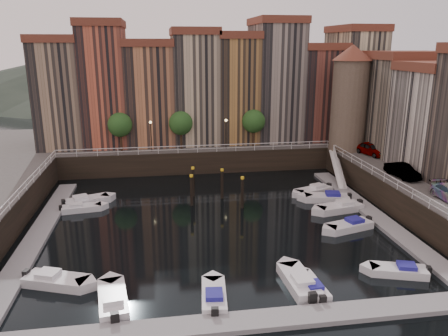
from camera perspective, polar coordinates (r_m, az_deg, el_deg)
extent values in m
plane|color=black|center=(43.68, -1.42, -6.78)|extent=(200.00, 200.00, 0.00)
cube|color=black|center=(67.93, -4.24, 2.80)|extent=(80.00, 20.00, 3.00)
cube|color=gray|center=(43.84, -22.95, -7.77)|extent=(2.00, 28.00, 0.35)
cube|color=gray|center=(47.42, 18.65, -5.55)|extent=(2.00, 28.00, 0.35)
cube|color=gray|center=(28.83, 3.17, -19.41)|extent=(30.00, 2.00, 0.35)
cone|color=#2D382D|center=(152.37, -18.50, 11.38)|extent=(80.00, 80.00, 14.00)
cone|color=#2D382D|center=(150.53, -5.00, 12.84)|extent=(100.00, 100.00, 18.00)
cone|color=#2D382D|center=(156.98, 8.15, 11.76)|extent=(70.00, 70.00, 12.00)
cube|color=#90765C|center=(65.16, -20.39, 8.89)|extent=(6.00, 10.00, 14.00)
cube|color=brown|center=(64.80, -21.04, 15.47)|extent=(6.30, 10.30, 1.00)
cube|color=#B75439|center=(64.15, -15.24, 10.12)|extent=(5.80, 10.00, 16.00)
cube|color=brown|center=(63.94, -15.81, 17.71)|extent=(6.10, 10.30, 1.00)
cube|color=#B27049|center=(63.89, -9.60, 9.30)|extent=(6.50, 10.00, 13.50)
cube|color=brown|center=(63.50, -9.91, 15.81)|extent=(6.80, 10.30, 1.00)
cube|color=tan|center=(64.04, -3.86, 10.18)|extent=(6.20, 10.00, 15.00)
cube|color=brown|center=(63.75, -4.00, 17.35)|extent=(6.50, 10.30, 1.00)
cube|color=#A5763C|center=(64.83, 1.43, 10.05)|extent=(5.60, 10.00, 14.50)
cube|color=brown|center=(64.51, 1.48, 16.92)|extent=(5.90, 10.30, 1.00)
cube|color=gray|center=(66.05, 6.66, 10.93)|extent=(6.40, 10.00, 16.50)
cube|color=brown|center=(65.90, 6.92, 18.53)|extent=(6.70, 10.30, 1.00)
cube|color=brown|center=(68.11, 11.72, 9.38)|extent=(6.00, 10.00, 13.00)
cube|color=brown|center=(67.72, 12.06, 15.27)|extent=(6.30, 10.30, 1.00)
cube|color=beige|center=(70.27, 16.41, 10.29)|extent=(5.90, 10.00, 15.50)
cube|color=brown|center=(70.04, 16.95, 17.01)|extent=(6.20, 10.30, 1.00)
cube|color=gray|center=(61.31, 22.53, 7.35)|extent=(9.00, 8.00, 12.00)
cube|color=brown|center=(60.83, 23.19, 13.40)|extent=(9.30, 8.30, 1.00)
cube|color=beige|center=(54.77, 26.72, 5.45)|extent=(9.00, 8.00, 11.00)
cylinder|color=#6B5B4C|center=(60.48, 15.98, 7.84)|extent=(4.60, 4.60, 12.00)
cone|color=brown|center=(59.98, 16.49, 14.28)|extent=(5.20, 5.20, 2.00)
cylinder|color=black|center=(59.75, -13.29, 3.25)|extent=(0.30, 0.30, 2.40)
sphere|color=#1E4719|center=(59.29, -13.44, 5.52)|extent=(3.20, 3.20, 3.20)
cylinder|color=black|center=(59.62, -5.60, 3.58)|extent=(0.30, 0.30, 2.40)
sphere|color=#1E4719|center=(59.16, -5.66, 5.85)|extent=(3.20, 3.20, 3.20)
cylinder|color=black|center=(60.96, 3.84, 3.89)|extent=(0.30, 0.30, 2.40)
sphere|color=#1E4719|center=(60.50, 3.89, 6.11)|extent=(3.20, 3.20, 3.20)
cylinder|color=black|center=(58.41, -9.49, 3.98)|extent=(0.12, 0.12, 4.00)
sphere|color=#FFD88C|center=(58.04, -9.58, 5.91)|extent=(0.36, 0.36, 0.36)
cylinder|color=black|center=(59.10, 0.27, 4.34)|extent=(0.12, 0.12, 4.00)
sphere|color=#FFD88C|center=(58.73, 0.27, 6.25)|extent=(0.36, 0.36, 0.36)
cube|color=white|center=(57.67, -3.48, 2.95)|extent=(36.00, 0.08, 0.08)
cube|color=white|center=(57.77, -3.47, 2.52)|extent=(36.00, 0.06, 0.06)
cube|color=white|center=(47.09, 21.00, -1.07)|extent=(0.08, 34.00, 0.08)
cube|color=white|center=(47.21, 20.95, -1.59)|extent=(0.06, 34.00, 0.06)
cube|color=white|center=(43.05, -25.81, -3.16)|extent=(0.08, 34.00, 0.08)
cube|color=white|center=(43.19, -25.73, -3.72)|extent=(0.06, 34.00, 0.06)
cube|color=white|center=(56.72, 14.62, -0.06)|extent=(2.78, 8.26, 2.81)
cube|color=white|center=(56.58, 14.65, 0.43)|extent=(1.93, 8.32, 3.65)
cylinder|color=black|center=(47.01, -4.25, -3.19)|extent=(0.32, 0.32, 3.60)
cylinder|color=yellow|center=(46.44, -4.30, -1.03)|extent=(0.36, 0.36, 0.25)
cylinder|color=black|center=(49.87, -4.05, -2.05)|extent=(0.32, 0.32, 3.60)
cylinder|color=yellow|center=(49.33, -4.10, -0.01)|extent=(0.36, 0.36, 0.25)
cylinder|color=black|center=(46.24, 2.40, -3.48)|extent=(0.32, 0.32, 3.60)
cylinder|color=yellow|center=(45.66, 2.43, -1.29)|extent=(0.36, 0.36, 0.25)
cylinder|color=black|center=(49.02, -0.25, -2.34)|extent=(0.32, 0.32, 3.60)
cylinder|color=yellow|center=(48.47, -0.25, -0.26)|extent=(0.36, 0.36, 0.25)
cube|color=silver|center=(34.71, -21.01, -13.66)|extent=(4.98, 3.31, 0.79)
cube|color=silver|center=(34.81, -21.98, -12.79)|extent=(1.83, 1.71, 0.53)
cube|color=black|center=(35.88, -24.40, -12.57)|extent=(0.53, 0.62, 0.74)
cube|color=silver|center=(48.18, -18.08, -5.04)|extent=(4.13, 2.06, 0.68)
cube|color=silver|center=(48.07, -18.76, -4.63)|extent=(1.40, 1.24, 0.45)
cube|color=black|center=(48.24, -20.56, -4.96)|extent=(0.37, 0.49, 0.63)
cube|color=silver|center=(50.00, -17.46, -4.16)|extent=(5.00, 3.41, 0.79)
cube|color=silver|center=(49.72, -18.22, -3.75)|extent=(1.85, 1.73, 0.53)
cube|color=black|center=(49.49, -20.23, -4.30)|extent=(0.54, 0.63, 0.74)
cube|color=silver|center=(36.36, 21.80, -12.41)|extent=(4.41, 2.76, 0.70)
cube|color=navy|center=(36.31, 22.75, -11.81)|extent=(1.59, 1.47, 0.47)
cube|color=black|center=(36.82, 25.17, -12.04)|extent=(0.45, 0.55, 0.66)
cube|color=silver|center=(43.03, 16.02, -7.34)|extent=(4.82, 2.92, 0.77)
cube|color=navy|center=(43.24, 16.69, -6.62)|extent=(1.72, 1.58, 0.51)
cube|color=black|center=(44.43, 18.38, -6.44)|extent=(0.49, 0.59, 0.72)
cube|color=silver|center=(47.25, 14.83, -5.11)|extent=(5.10, 2.77, 0.82)
cube|color=silver|center=(47.44, 15.53, -4.44)|extent=(1.76, 1.59, 0.55)
cube|color=black|center=(48.58, 17.32, -4.38)|extent=(0.48, 0.61, 0.77)
cube|color=silver|center=(49.87, 13.25, -3.88)|extent=(5.04, 2.82, 0.81)
cube|color=navy|center=(49.83, 14.02, -3.36)|extent=(1.76, 1.59, 0.54)
cube|color=black|center=(50.26, 16.07, -3.60)|extent=(0.49, 0.61, 0.76)
cube|color=silver|center=(51.99, 11.60, -2.98)|extent=(4.83, 3.19, 0.77)
cube|color=silver|center=(52.23, 12.14, -2.39)|extent=(1.77, 1.65, 0.51)
cube|color=black|center=(53.41, 13.55, -2.30)|extent=(0.51, 0.60, 0.72)
cube|color=silver|center=(31.38, -14.32, -16.38)|extent=(2.50, 4.96, 0.81)
cube|color=silver|center=(30.58, -14.31, -16.24)|extent=(1.50, 1.68, 0.54)
cube|color=black|center=(29.15, -14.06, -18.48)|extent=(0.59, 0.45, 0.75)
cube|color=silver|center=(30.95, -1.33, -16.41)|extent=(2.05, 4.38, 0.72)
cube|color=navy|center=(30.23, -1.30, -16.30)|extent=(1.29, 1.46, 0.48)
cube|color=black|center=(28.96, -1.19, -18.34)|extent=(0.51, 0.38, 0.67)
cube|color=silver|center=(32.90, 9.74, -14.47)|extent=(2.08, 4.85, 0.81)
cube|color=silver|center=(32.13, 10.21, -14.27)|extent=(1.38, 1.58, 0.54)
cube|color=black|center=(30.80, 11.49, -16.26)|extent=(0.56, 0.41, 0.76)
cube|color=silver|center=(32.59, 11.25, -14.99)|extent=(1.73, 3.92, 0.65)
cube|color=navy|center=(31.99, 11.67, -14.84)|extent=(1.12, 1.28, 0.44)
cube|color=black|center=(30.94, 12.80, -16.44)|extent=(0.45, 0.33, 0.61)
imported|color=gray|center=(59.08, 18.66, 2.30)|extent=(3.17, 5.05, 1.60)
imported|color=gray|center=(50.20, 22.24, -0.44)|extent=(2.07, 4.61, 1.47)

